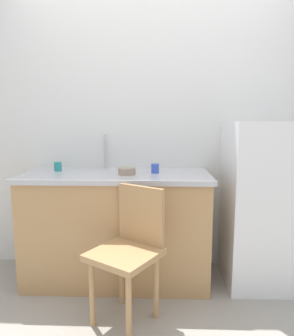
{
  "coord_description": "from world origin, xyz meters",
  "views": [
    {
      "loc": [
        0.06,
        -1.79,
        1.32
      ],
      "look_at": [
        -0.03,
        0.6,
        0.96
      ],
      "focal_mm": 32.83,
      "sensor_mm": 36.0,
      "label": 1
    }
  ],
  "objects_px": {
    "terracotta_bowl": "(127,171)",
    "cup_teal": "(58,167)",
    "refrigerator": "(261,204)",
    "cup_blue": "(155,168)",
    "chair": "(130,247)"
  },
  "relations": [
    {
      "from": "terracotta_bowl",
      "to": "cup_teal",
      "type": "xyz_separation_m",
      "value": [
        -0.6,
        0.14,
        0.01
      ]
    },
    {
      "from": "terracotta_bowl",
      "to": "cup_teal",
      "type": "relative_size",
      "value": 1.82
    },
    {
      "from": "refrigerator",
      "to": "cup_blue",
      "type": "distance_m",
      "value": 0.91
    },
    {
      "from": "cup_blue",
      "to": "terracotta_bowl",
      "type": "bearing_deg",
      "value": -161.91
    },
    {
      "from": "chair",
      "to": "cup_blue",
      "type": "distance_m",
      "value": 0.71
    },
    {
      "from": "cup_teal",
      "to": "cup_blue",
      "type": "relative_size",
      "value": 1.01
    },
    {
      "from": "chair",
      "to": "cup_teal",
      "type": "height_order",
      "value": "cup_teal"
    },
    {
      "from": "chair",
      "to": "cup_blue",
      "type": "relative_size",
      "value": 11.82
    },
    {
      "from": "chair",
      "to": "cup_teal",
      "type": "xyz_separation_m",
      "value": [
        -0.66,
        0.6,
        0.45
      ]
    },
    {
      "from": "refrigerator",
      "to": "cup_teal",
      "type": "xyz_separation_m",
      "value": [
        -1.68,
        0.07,
        0.29
      ]
    },
    {
      "from": "terracotta_bowl",
      "to": "cup_blue",
      "type": "height_order",
      "value": "cup_blue"
    },
    {
      "from": "refrigerator",
      "to": "cup_blue",
      "type": "xyz_separation_m",
      "value": [
        -0.86,
        0.0,
        0.29
      ]
    },
    {
      "from": "terracotta_bowl",
      "to": "refrigerator",
      "type": "bearing_deg",
      "value": 3.59
    },
    {
      "from": "terracotta_bowl",
      "to": "chair",
      "type": "bearing_deg",
      "value": -81.93
    },
    {
      "from": "refrigerator",
      "to": "cup_teal",
      "type": "bearing_deg",
      "value": 177.5
    }
  ]
}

